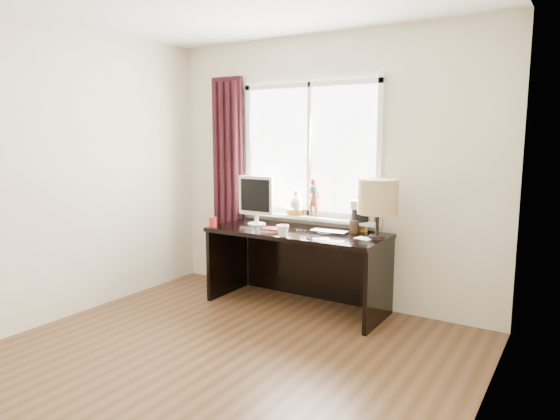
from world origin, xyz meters
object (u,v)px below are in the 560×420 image
Objects in this scene: monitor at (256,197)px; mug at (283,230)px; red_cup at (213,222)px; table_lamp at (378,197)px; laptop at (330,232)px; desk at (302,254)px.

mug is at bearing -33.80° from monitor.
red_cup is (-0.83, 0.04, -0.01)m from mug.
monitor is 1.28m from table_lamp.
mug is 0.22× the size of monitor.
mug is 0.83m from red_cup.
mug reaches higher than red_cup.
red_cup is at bearing -168.73° from table_lamp.
laptop is at bearing 15.64° from red_cup.
desk is (0.80, 0.36, -0.29)m from red_cup.
table_lamp reaches higher than desk.
desk is (-0.03, 0.40, -0.30)m from mug.
desk is at bearing 24.27° from red_cup.
table_lamp is at bearing 11.27° from red_cup.
laptop is 0.65× the size of table_lamp.
monitor is at bearing 177.13° from laptop.
mug reaches higher than laptop.
red_cup is 0.92m from desk.
desk is (-0.32, 0.05, -0.26)m from laptop.
red_cup is 0.19× the size of monitor.
monitor reaches higher than laptop.
mug is at bearing -85.79° from desk.
desk is 3.27× the size of table_lamp.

